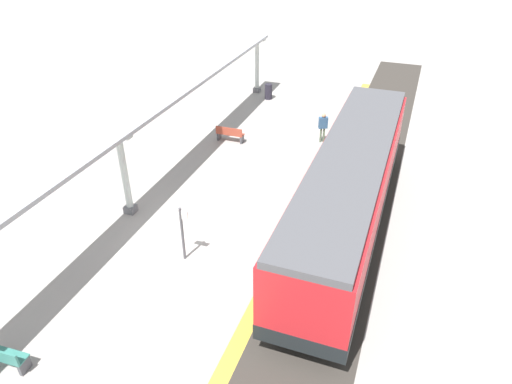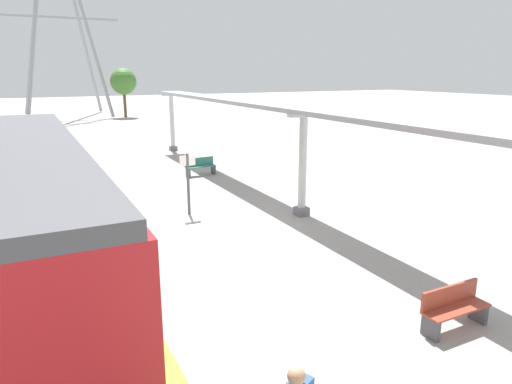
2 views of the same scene
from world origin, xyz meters
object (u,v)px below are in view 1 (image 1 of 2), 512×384
Objects in this scene: trash_bin at (268,92)px; passenger_waiting_near_edge at (323,124)px; canopy_pillar_second at (125,174)px; platform_info_sign at (182,229)px; canopy_pillar_nearest at (257,65)px; bench_near_end at (0,356)px; bench_mid_platform at (230,134)px; train_near_carriage at (349,190)px.

passenger_waiting_near_edge is (-4.80, 5.13, 0.53)m from trash_bin.
canopy_pillar_second is 1.63× the size of platform_info_sign.
canopy_pillar_nearest is 2.36× the size of bench_near_end.
trash_bin reaches higher than bench_mid_platform.
train_near_carriage is 14.72m from trash_bin.
trash_bin is at bearing -59.35° from train_near_carriage.
canopy_pillar_nearest and canopy_pillar_second have the same top height.
canopy_pillar_second is at bearing 12.20° from train_near_carriage.
canopy_pillar_second reaches higher than platform_info_sign.
canopy_pillar_nearest is at bearing -78.55° from platform_info_sign.
canopy_pillar_nearest is at bearing -87.68° from bench_near_end.
canopy_pillar_second is 7.89m from bench_mid_platform.
passenger_waiting_near_edge is (-2.45, -11.24, -0.30)m from platform_info_sign.
canopy_pillar_nearest is (8.64, -13.61, -0.01)m from train_near_carriage.
bench_near_end is at bearing 73.70° from passenger_waiting_near_edge.
bench_near_end and bench_mid_platform have the same top height.
platform_info_sign is (-2.23, 9.56, 0.89)m from bench_mid_platform.
train_near_carriage is at bearing 120.65° from trash_bin.
canopy_pillar_nearest is 2.19× the size of passenger_waiting_near_edge.
train_near_carriage is 12.45m from bench_near_end.
canopy_pillar_second is 3.61× the size of trash_bin.
canopy_pillar_nearest reaches higher than platform_info_sign.
trash_bin is at bearing -46.91° from passenger_waiting_near_edge.
trash_bin is (0.12, -6.81, 0.05)m from bench_mid_platform.
train_near_carriage reaches higher than bench_mid_platform.
train_near_carriage is 9.05× the size of bench_near_end.
bench_near_end is 0.93× the size of passenger_waiting_near_edge.
bench_mid_platform is 5.00m from passenger_waiting_near_edge.
canopy_pillar_second is at bearing -28.37° from platform_info_sign.
canopy_pillar_second reaches higher than train_near_carriage.
platform_info_sign is (-3.52, 1.90, -0.49)m from canopy_pillar_second.
platform_info_sign is at bearing 77.73° from passenger_waiting_near_edge.
platform_info_sign is at bearing 103.13° from bench_mid_platform.
bench_near_end is (7.69, 9.69, -1.39)m from train_near_carriage.
bench_near_end is 15.49m from bench_mid_platform.
train_near_carriage is 3.84× the size of canopy_pillar_second.
trash_bin is 16.57m from platform_info_sign.
platform_info_sign is (5.12, 3.77, -0.50)m from train_near_carriage.
canopy_pillar_second is (8.64, 1.87, -0.01)m from train_near_carriage.
canopy_pillar_second is 2.19× the size of passenger_waiting_near_edge.
platform_info_sign reaches higher than bench_near_end.
canopy_pillar_nearest is at bearing -90.00° from canopy_pillar_second.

